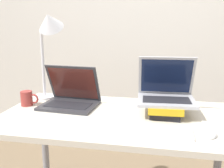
{
  "coord_description": "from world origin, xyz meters",
  "views": [
    {
      "loc": [
        0.22,
        -1.01,
        1.28
      ],
      "look_at": [
        -0.04,
        0.36,
        0.96
      ],
      "focal_mm": 42.0,
      "sensor_mm": 36.0,
      "label": 1
    }
  ],
  "objects_px": {
    "mouse": "(209,134)",
    "mug": "(27,98)",
    "laptop_left": "(71,98)",
    "book_stack": "(165,107)",
    "laptop_on_books": "(166,92)",
    "desk_lamp": "(49,32)",
    "wireless_keyboard": "(160,132)"
  },
  "relations": [
    {
      "from": "mouse",
      "to": "mug",
      "type": "height_order",
      "value": "mug"
    },
    {
      "from": "laptop_left",
      "to": "book_stack",
      "type": "height_order",
      "value": "laptop_left"
    },
    {
      "from": "laptop_on_books",
      "to": "mug",
      "type": "bearing_deg",
      "value": -178.0
    },
    {
      "from": "desk_lamp",
      "to": "laptop_on_books",
      "type": "bearing_deg",
      "value": -9.04
    },
    {
      "from": "book_stack",
      "to": "mouse",
      "type": "distance_m",
      "value": 0.35
    },
    {
      "from": "laptop_on_books",
      "to": "mug",
      "type": "height_order",
      "value": "laptop_on_books"
    },
    {
      "from": "laptop_left",
      "to": "laptop_on_books",
      "type": "xyz_separation_m",
      "value": [
        0.58,
        -0.02,
        0.07
      ]
    },
    {
      "from": "mouse",
      "to": "mug",
      "type": "relative_size",
      "value": 0.86
    },
    {
      "from": "laptop_on_books",
      "to": "wireless_keyboard",
      "type": "distance_m",
      "value": 0.33
    },
    {
      "from": "laptop_left",
      "to": "book_stack",
      "type": "distance_m",
      "value": 0.58
    },
    {
      "from": "wireless_keyboard",
      "to": "desk_lamp",
      "type": "xyz_separation_m",
      "value": [
        -0.73,
        0.43,
        0.45
      ]
    },
    {
      "from": "mug",
      "to": "desk_lamp",
      "type": "height_order",
      "value": "desk_lamp"
    },
    {
      "from": "laptop_on_books",
      "to": "desk_lamp",
      "type": "distance_m",
      "value": 0.83
    },
    {
      "from": "wireless_keyboard",
      "to": "laptop_left",
      "type": "bearing_deg",
      "value": 149.52
    },
    {
      "from": "laptop_left",
      "to": "book_stack",
      "type": "bearing_deg",
      "value": -4.36
    },
    {
      "from": "book_stack",
      "to": "wireless_keyboard",
      "type": "xyz_separation_m",
      "value": [
        -0.02,
        -0.28,
        -0.03
      ]
    },
    {
      "from": "book_stack",
      "to": "mug",
      "type": "distance_m",
      "value": 0.85
    },
    {
      "from": "laptop_on_books",
      "to": "mug",
      "type": "xyz_separation_m",
      "value": [
        -0.85,
        -0.03,
        -0.08
      ]
    },
    {
      "from": "mug",
      "to": "desk_lamp",
      "type": "xyz_separation_m",
      "value": [
        0.1,
        0.15,
        0.41
      ]
    },
    {
      "from": "book_stack",
      "to": "wireless_keyboard",
      "type": "relative_size",
      "value": 0.94
    },
    {
      "from": "laptop_on_books",
      "to": "mouse",
      "type": "bearing_deg",
      "value": -57.81
    },
    {
      "from": "laptop_left",
      "to": "mouse",
      "type": "relative_size",
      "value": 3.56
    },
    {
      "from": "wireless_keyboard",
      "to": "desk_lamp",
      "type": "relative_size",
      "value": 0.5
    },
    {
      "from": "laptop_left",
      "to": "wireless_keyboard",
      "type": "relative_size",
      "value": 1.16
    },
    {
      "from": "laptop_left",
      "to": "mug",
      "type": "xyz_separation_m",
      "value": [
        -0.27,
        -0.05,
        -0.0
      ]
    },
    {
      "from": "mouse",
      "to": "book_stack",
      "type": "bearing_deg",
      "value": 124.45
    },
    {
      "from": "laptop_left",
      "to": "mouse",
      "type": "bearing_deg",
      "value": -22.9
    },
    {
      "from": "laptop_left",
      "to": "wireless_keyboard",
      "type": "bearing_deg",
      "value": -30.48
    },
    {
      "from": "book_stack",
      "to": "desk_lamp",
      "type": "relative_size",
      "value": 0.47
    },
    {
      "from": "mouse",
      "to": "desk_lamp",
      "type": "relative_size",
      "value": 0.16
    },
    {
      "from": "wireless_keyboard",
      "to": "desk_lamp",
      "type": "height_order",
      "value": "desk_lamp"
    },
    {
      "from": "mug",
      "to": "laptop_left",
      "type": "bearing_deg",
      "value": 10.55
    }
  ]
}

